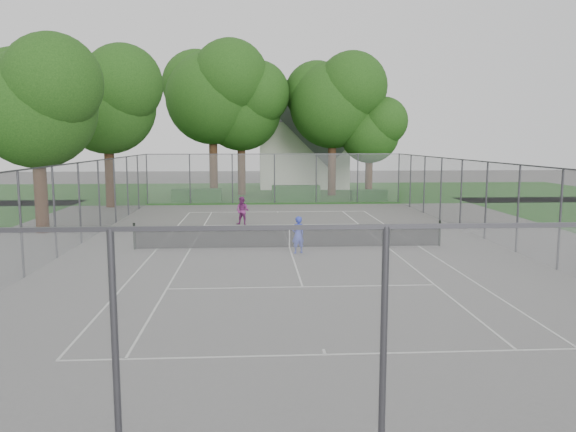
{
  "coord_description": "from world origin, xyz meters",
  "views": [
    {
      "loc": [
        -1.45,
        -23.04,
        4.44
      ],
      "look_at": [
        0.0,
        1.0,
        1.2
      ],
      "focal_mm": 35.0,
      "sensor_mm": 36.0,
      "label": 1
    }
  ],
  "objects": [
    {
      "name": "tree_far_right",
      "position": [
        7.91,
        21.92,
        5.41
      ],
      "size": [
        5.48,
        5.01,
        7.88
      ],
      "color": "#361F13",
      "rests_on": "ground"
    },
    {
      "name": "tree_far_left",
      "position": [
        -4.63,
        22.79,
        8.47
      ],
      "size": [
        8.57,
        7.82,
        12.32
      ],
      "color": "#361F13",
      "rests_on": "ground"
    },
    {
      "name": "court_markings",
      "position": [
        0.0,
        0.0,
        0.01
      ],
      "size": [
        11.03,
        23.83,
        0.01
      ],
      "color": "silver",
      "rests_on": "ground"
    },
    {
      "name": "tennis_net",
      "position": [
        0.0,
        0.0,
        0.51
      ],
      "size": [
        12.87,
        0.1,
        1.1
      ],
      "color": "black",
      "rests_on": "ground"
    },
    {
      "name": "girl_player",
      "position": [
        0.26,
        -1.2,
        0.74
      ],
      "size": [
        0.64,
        0.54,
        1.48
      ],
      "primitive_type": "imported",
      "rotation": [
        0.0,
        0.0,
        3.55
      ],
      "color": "#2F3DB2",
      "rests_on": "ground"
    },
    {
      "name": "house",
      "position": [
        3.19,
        30.62,
        4.07
      ],
      "size": [
        8.13,
        6.3,
        10.12
      ],
      "color": "beige",
      "rests_on": "ground"
    },
    {
      "name": "tree_far_midleft",
      "position": [
        -2.39,
        23.37,
        7.41
      ],
      "size": [
        7.5,
        6.85,
        10.78
      ],
      "color": "#361F13",
      "rests_on": "ground"
    },
    {
      "name": "hedge_right",
      "position": [
        7.09,
        18.29,
        0.4
      ],
      "size": [
        2.66,
        0.98,
        0.8
      ],
      "primitive_type": "cube",
      "color": "#174616",
      "rests_on": "ground"
    },
    {
      "name": "woman_player",
      "position": [
        -2.09,
        6.51,
        0.75
      ],
      "size": [
        0.89,
        0.8,
        1.5
      ],
      "primitive_type": "imported",
      "rotation": [
        0.0,
        0.0,
        -0.39
      ],
      "color": "#762767",
      "rests_on": "ground"
    },
    {
      "name": "grass_far",
      "position": [
        0.0,
        26.0,
        0.0
      ],
      "size": [
        60.0,
        20.0,
        0.0
      ],
      "primitive_type": "cube",
      "color": "#1B4B15",
      "rests_on": "ground"
    },
    {
      "name": "tree_far_midright",
      "position": [
        4.99,
        22.41,
        7.84
      ],
      "size": [
        7.94,
        7.25,
        11.41
      ],
      "color": "#361F13",
      "rests_on": "ground"
    },
    {
      "name": "tree_side_back",
      "position": [
        -11.0,
        15.08,
        7.28
      ],
      "size": [
        7.37,
        6.73,
        10.6
      ],
      "color": "#361F13",
      "rests_on": "ground"
    },
    {
      "name": "tree_side_front",
      "position": [
        -11.66,
        4.53,
        6.41
      ],
      "size": [
        6.49,
        5.93,
        9.34
      ],
      "color": "#361F13",
      "rests_on": "ground"
    },
    {
      "name": "ground",
      "position": [
        0.0,
        0.0,
        0.0
      ],
      "size": [
        120.0,
        120.0,
        0.0
      ],
      "primitive_type": "plane",
      "color": "#5E5C59",
      "rests_on": "ground"
    },
    {
      "name": "perimeter_fence",
      "position": [
        0.0,
        0.0,
        1.81
      ],
      "size": [
        18.08,
        34.08,
        3.52
      ],
      "color": "#38383D",
      "rests_on": "ground"
    },
    {
      "name": "hedge_mid",
      "position": [
        1.65,
        18.67,
        0.56
      ],
      "size": [
        3.57,
        1.02,
        1.12
      ],
      "primitive_type": "cube",
      "color": "#174616",
      "rests_on": "ground"
    },
    {
      "name": "hedge_left",
      "position": [
        -5.7,
        18.67,
        0.45
      ],
      "size": [
        3.62,
        1.09,
        0.9
      ],
      "primitive_type": "cube",
      "color": "#174616",
      "rests_on": "ground"
    }
  ]
}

